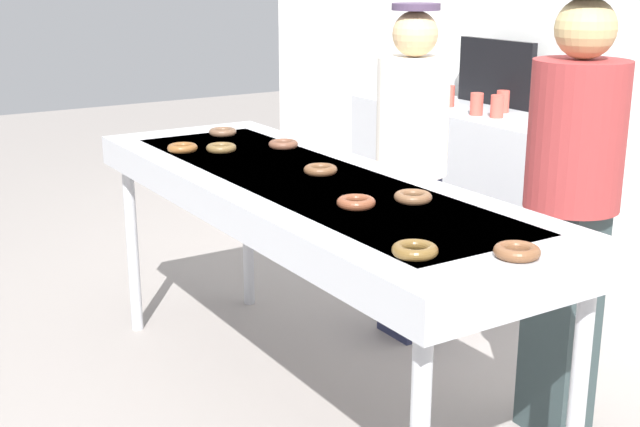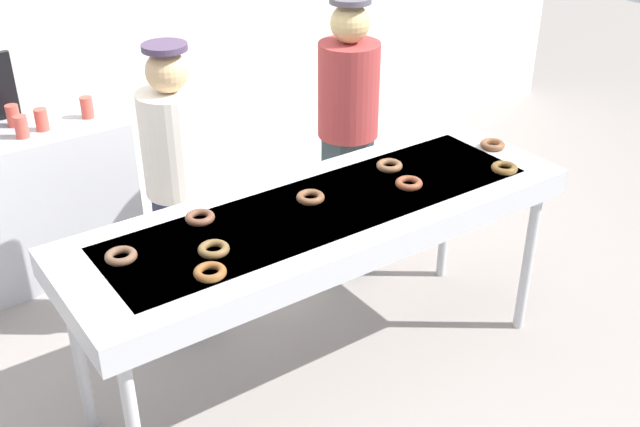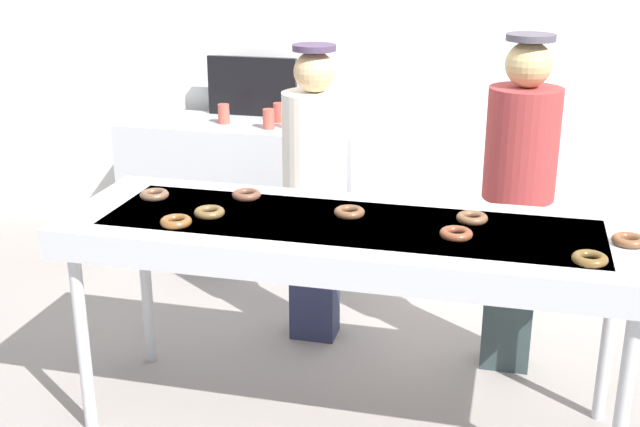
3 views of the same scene
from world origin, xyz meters
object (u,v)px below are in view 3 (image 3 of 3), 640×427
object	(u,v)px
chocolate_donut_0	(472,218)
paper_cup_4	(289,119)
chocolate_donut_2	(154,195)
chocolate_donut_7	(349,212)
chocolate_donut_3	(176,222)
fryer_conveyor	(350,239)
chocolate_donut_1	(246,195)
worker_baker	(518,187)
menu_display	(252,86)
worker_assistant	(314,180)
paper_cup_0	(269,119)
chocolate_donut_5	(590,259)
paper_cup_1	(224,114)
chocolate_donut_4	(629,240)
prep_counter	(244,192)
chocolate_donut_6	(456,234)
paper_cup_3	(279,113)
paper_cup_2	(334,120)
chocolate_donut_8	(209,212)

from	to	relation	value
chocolate_donut_0	paper_cup_4	xyz separation A→B (m)	(-1.23, 1.56, 0.01)
chocolate_donut_2	chocolate_donut_7	distance (m)	0.90
chocolate_donut_0	chocolate_donut_3	world-z (taller)	same
fryer_conveyor	chocolate_donut_7	world-z (taller)	chocolate_donut_7
chocolate_donut_1	worker_baker	bearing A→B (deg)	23.28
worker_baker	menu_display	bearing A→B (deg)	-48.59
chocolate_donut_7	chocolate_donut_0	bearing A→B (deg)	5.79
worker_assistant	menu_display	size ratio (longest dim) A/B	2.61
fryer_conveyor	paper_cup_0	world-z (taller)	paper_cup_0
chocolate_donut_5	chocolate_donut_7	bearing A→B (deg)	162.90
paper_cup_1	chocolate_donut_4	bearing A→B (deg)	-36.74
chocolate_donut_1	chocolate_donut_5	xyz separation A→B (m)	(1.46, -0.42, 0.00)
fryer_conveyor	chocolate_donut_0	bearing A→B (deg)	14.76
worker_assistant	fryer_conveyor	bearing A→B (deg)	121.51
prep_counter	worker_baker	bearing A→B (deg)	-30.98
chocolate_donut_5	paper_cup_0	bearing A→B (deg)	134.00
chocolate_donut_3	menu_display	distance (m)	2.24
worker_baker	paper_cup_4	size ratio (longest dim) A/B	13.35
chocolate_donut_6	worker_baker	bearing A→B (deg)	73.83
chocolate_donut_6	paper_cup_3	distance (m)	2.31
chocolate_donut_5	paper_cup_2	xyz separation A→B (m)	(-1.40, 1.94, 0.01)
chocolate_donut_4	prep_counter	bearing A→B (deg)	141.26
chocolate_donut_8	chocolate_donut_3	bearing A→B (deg)	-122.80
chocolate_donut_1	chocolate_donut_3	size ratio (longest dim) A/B	1.00
chocolate_donut_6	chocolate_donut_8	distance (m)	1.04
chocolate_donut_0	paper_cup_4	distance (m)	1.99
chocolate_donut_7	menu_display	bearing A→B (deg)	119.08
worker_baker	paper_cup_1	size ratio (longest dim) A/B	13.35
paper_cup_2	chocolate_donut_6	bearing A→B (deg)	-63.15
chocolate_donut_5	worker_baker	xyz separation A→B (m)	(-0.27, 0.93, -0.03)
chocolate_donut_1	paper_cup_2	xyz separation A→B (m)	(0.05, 1.53, 0.01)
chocolate_donut_0	paper_cup_3	size ratio (longest dim) A/B	1.04
chocolate_donut_8	menu_display	distance (m)	2.12
paper_cup_0	paper_cup_2	size ratio (longest dim) A/B	1.00
fryer_conveyor	paper_cup_3	bearing A→B (deg)	114.94
chocolate_donut_4	chocolate_donut_5	bearing A→B (deg)	-124.32
chocolate_donut_8	chocolate_donut_6	bearing A→B (deg)	-0.34
chocolate_donut_3	paper_cup_3	bearing A→B (deg)	94.82
chocolate_donut_6	paper_cup_1	xyz separation A→B (m)	(-1.63, 1.79, 0.01)
paper_cup_4	menu_display	distance (m)	0.47
chocolate_donut_4	chocolate_donut_7	xyz separation A→B (m)	(-1.11, 0.06, 0.00)
chocolate_donut_7	chocolate_donut_8	xyz separation A→B (m)	(-0.57, -0.14, 0.00)
paper_cup_2	paper_cup_0	bearing A→B (deg)	-169.31
chocolate_donut_7	paper_cup_1	bearing A→B (deg)	125.45
chocolate_donut_1	chocolate_donut_3	xyz separation A→B (m)	(-0.17, -0.41, 0.00)
chocolate_donut_6	paper_cup_2	xyz separation A→B (m)	(-0.91, 1.80, 0.01)
chocolate_donut_5	chocolate_donut_6	world-z (taller)	same
worker_baker	prep_counter	bearing A→B (deg)	-43.42
prep_counter	paper_cup_0	distance (m)	0.58
chocolate_donut_3	chocolate_donut_8	xyz separation A→B (m)	(0.09, 0.14, 0.00)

